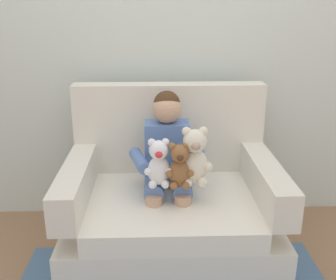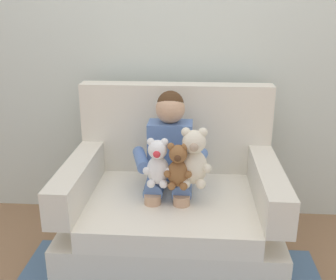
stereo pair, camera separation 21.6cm
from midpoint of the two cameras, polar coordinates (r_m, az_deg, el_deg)
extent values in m
plane|color=#936D4C|center=(2.56, -2.08, -16.29)|extent=(8.00, 8.00, 0.00)
cube|color=silver|center=(2.74, -2.41, 15.27)|extent=(6.00, 0.10, 2.60)
cube|color=silver|center=(2.47, -2.12, -13.42)|extent=(1.21, 0.90, 0.30)
cube|color=white|center=(2.30, -2.19, -9.89)|extent=(0.93, 0.76, 0.12)
cube|color=silver|center=(2.59, -2.27, 1.76)|extent=(1.21, 0.14, 0.58)
cube|color=silver|center=(2.30, -15.81, -6.22)|extent=(0.14, 0.76, 0.20)
cube|color=silver|center=(2.29, 11.37, -5.94)|extent=(0.14, 0.76, 0.20)
cube|color=#597AB7|center=(2.37, -2.76, -1.43)|extent=(0.26, 0.16, 0.34)
sphere|color=tan|center=(2.30, -2.85, 4.44)|extent=(0.17, 0.17, 0.17)
sphere|color=#472D19|center=(2.30, -2.86, 5.11)|extent=(0.16, 0.16, 0.16)
cylinder|color=#597AB7|center=(2.32, -4.71, -6.50)|extent=(0.11, 0.26, 0.11)
cylinder|color=tan|center=(2.28, -4.75, -11.32)|extent=(0.09, 0.09, 0.30)
cylinder|color=#597AB7|center=(2.32, -0.74, -6.47)|extent=(0.11, 0.26, 0.11)
cylinder|color=tan|center=(2.28, -0.65, -11.29)|extent=(0.09, 0.09, 0.30)
cylinder|color=#597AB7|center=(2.28, -6.81, -2.99)|extent=(0.13, 0.27, 0.07)
cylinder|color=#597AB7|center=(2.27, 1.26, -2.91)|extent=(0.13, 0.27, 0.07)
ellipsoid|color=brown|center=(2.15, -1.23, -4.77)|extent=(0.12, 0.10, 0.15)
sphere|color=brown|center=(2.10, -1.25, -2.00)|extent=(0.10, 0.10, 0.10)
sphere|color=#4C2D19|center=(2.06, -1.23, -2.63)|extent=(0.04, 0.04, 0.04)
sphere|color=brown|center=(2.09, -2.20, -0.95)|extent=(0.04, 0.04, 0.04)
sphere|color=brown|center=(2.12, -2.72, -4.92)|extent=(0.04, 0.04, 0.04)
sphere|color=brown|center=(2.13, -2.07, -6.65)|extent=(0.04, 0.04, 0.04)
sphere|color=brown|center=(2.09, -0.32, -0.93)|extent=(0.04, 0.04, 0.04)
sphere|color=brown|center=(2.12, 0.27, -4.89)|extent=(0.04, 0.04, 0.04)
sphere|color=brown|center=(2.13, -0.34, -6.62)|extent=(0.04, 0.04, 0.04)
ellipsoid|color=white|center=(2.17, -4.17, -4.44)|extent=(0.12, 0.10, 0.16)
sphere|color=white|center=(2.12, -4.26, -1.50)|extent=(0.10, 0.10, 0.10)
sphere|color=#DB333D|center=(2.07, -4.30, -2.16)|extent=(0.04, 0.04, 0.04)
sphere|color=white|center=(2.11, -5.28, -0.39)|extent=(0.04, 0.04, 0.04)
sphere|color=white|center=(2.14, -5.79, -4.59)|extent=(0.04, 0.04, 0.04)
sphere|color=white|center=(2.15, -5.09, -6.42)|extent=(0.05, 0.05, 0.05)
sphere|color=white|center=(2.10, -3.29, -0.37)|extent=(0.04, 0.04, 0.04)
sphere|color=white|center=(2.14, -2.63, -4.57)|extent=(0.04, 0.04, 0.04)
sphere|color=white|center=(2.15, -3.27, -6.40)|extent=(0.05, 0.05, 0.05)
ellipsoid|color=silver|center=(2.18, 0.92, -3.78)|extent=(0.15, 0.13, 0.20)
sphere|color=silver|center=(2.12, 0.96, -0.18)|extent=(0.13, 0.13, 0.13)
sphere|color=tan|center=(2.07, 1.04, -0.95)|extent=(0.05, 0.05, 0.05)
sphere|color=silver|center=(2.10, -0.25, 1.18)|extent=(0.05, 0.05, 0.05)
sphere|color=silver|center=(2.14, -0.94, -3.96)|extent=(0.05, 0.05, 0.05)
sphere|color=silver|center=(2.16, -0.11, -6.17)|extent=(0.06, 0.06, 0.06)
sphere|color=silver|center=(2.11, 2.17, 1.20)|extent=(0.05, 0.05, 0.05)
sphere|color=silver|center=(2.15, 2.89, -3.90)|extent=(0.05, 0.05, 0.05)
sphere|color=silver|center=(2.16, 2.09, -6.13)|extent=(0.06, 0.06, 0.06)
camera|label=1|loc=(0.11, -92.86, -0.98)|focal=42.58mm
camera|label=2|loc=(0.11, 87.14, 0.98)|focal=42.58mm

